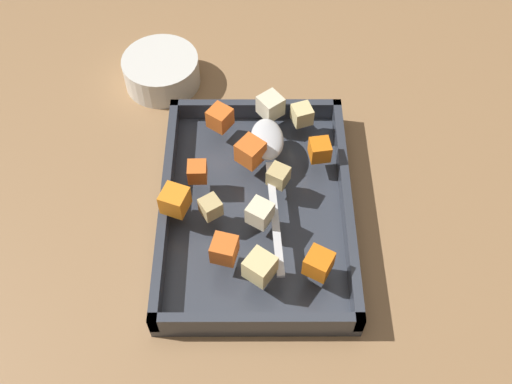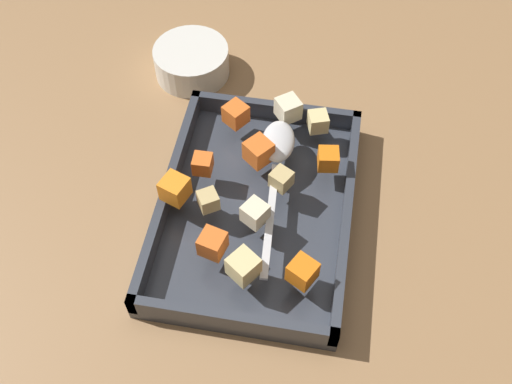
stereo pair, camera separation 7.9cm
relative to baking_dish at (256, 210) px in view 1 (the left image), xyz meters
The scene contains 17 objects.
ground_plane 0.02m from the baking_dish, 23.50° to the right, with size 4.00×4.00×0.00m, color #936D47.
baking_dish is the anchor object (origin of this frame).
carrot_chunk_corner_sw 0.10m from the baking_dish, 111.80° to the right, with size 0.03×0.03×0.03m, color orange.
carrot_chunk_near_left 0.12m from the baking_dish, 127.82° to the left, with size 0.03×0.03×0.03m, color orange.
carrot_chunk_heap_top 0.08m from the baking_dish, 169.98° to the right, with size 0.03×0.03×0.03m, color orange.
carrot_chunk_mid_left 0.15m from the baking_dish, 157.94° to the right, with size 0.03×0.03×0.03m, color orange.
carrot_chunk_corner_se 0.11m from the baking_dish, 23.57° to the right, with size 0.03×0.03×0.03m, color orange.
carrot_chunk_far_left 0.14m from the baking_dish, 34.62° to the left, with size 0.03×0.03×0.03m, color orange.
carrot_chunk_front_center 0.12m from the baking_dish, 78.77° to the right, with size 0.03×0.03×0.03m, color orange.
potato_chunk_heap_side 0.16m from the baking_dish, behind, with size 0.03×0.03×0.03m, color beige.
potato_chunk_rim_edge 0.08m from the baking_dish, 66.64° to the right, with size 0.02×0.02×0.02m, color tan.
potato_chunk_near_right 0.06m from the baking_dish, 129.16° to the left, with size 0.03×0.03×0.03m, color tan.
potato_chunk_far_right 0.16m from the baking_dish, 153.60° to the left, with size 0.03×0.03×0.03m, color #E0CC89.
potato_chunk_under_handle 0.06m from the baking_dish, ahead, with size 0.03×0.03×0.03m, color beige.
potato_chunk_corner_nw 0.13m from the baking_dish, ahead, with size 0.03×0.03×0.03m, color #E0CC89.
serving_spoon 0.09m from the baking_dish, 167.74° to the left, with size 0.25×0.05×0.02m.
small_prep_bowl 0.30m from the baking_dish, 149.81° to the right, with size 0.12×0.12×0.05m, color silver.
Camera 1 is at (0.44, 0.01, 0.71)m, focal length 42.11 mm.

